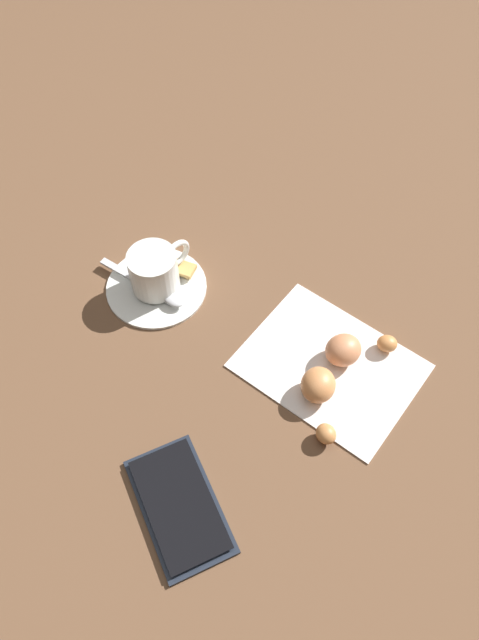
% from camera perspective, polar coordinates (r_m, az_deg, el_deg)
% --- Properties ---
extents(ground_plane, '(1.80, 1.80, 0.00)m').
position_cam_1_polar(ground_plane, '(0.75, -1.66, -1.08)').
color(ground_plane, brown).
extents(saucer, '(0.13, 0.13, 0.01)m').
position_cam_1_polar(saucer, '(0.79, -7.66, 3.09)').
color(saucer, white).
rests_on(saucer, ground).
extents(espresso_cup, '(0.06, 0.09, 0.05)m').
position_cam_1_polar(espresso_cup, '(0.77, -7.80, 4.58)').
color(espresso_cup, white).
rests_on(espresso_cup, saucer).
extents(teaspoon, '(0.13, 0.02, 0.01)m').
position_cam_1_polar(teaspoon, '(0.78, -7.59, 2.97)').
color(teaspoon, silver).
rests_on(teaspoon, saucer).
extents(sugar_packet, '(0.07, 0.03, 0.01)m').
position_cam_1_polar(sugar_packet, '(0.80, -6.55, 5.16)').
color(sugar_packet, tan).
rests_on(sugar_packet, saucer).
extents(napkin, '(0.21, 0.17, 0.00)m').
position_cam_1_polar(napkin, '(0.73, 8.31, -4.17)').
color(napkin, white).
rests_on(napkin, ground).
extents(croissant, '(0.08, 0.17, 0.03)m').
position_cam_1_polar(croissant, '(0.71, 8.77, -4.56)').
color(croissant, '#CC8246').
rests_on(croissant, napkin).
extents(cell_phone, '(0.15, 0.14, 0.01)m').
position_cam_1_polar(cell_phone, '(0.66, -5.56, -16.61)').
color(cell_phone, '#1B222E').
rests_on(cell_phone, ground).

